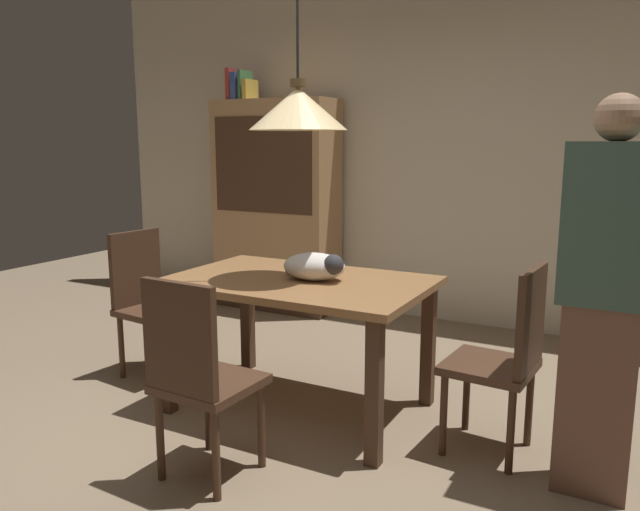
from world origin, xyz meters
The scene contains 14 objects.
ground centered at (0.00, 0.00, 0.00)m, with size 10.00×10.00×0.00m, color #847056.
back_wall centered at (0.00, 2.65, 1.45)m, with size 6.40×0.10×2.90m, color beige.
dining_table centered at (-0.04, 0.50, 0.65)m, with size 1.40×0.90×0.75m.
chair_left_side centered at (-1.17, 0.51, 0.51)m, with size 0.44×0.44×0.93m.
chair_near_front centered at (-0.04, -0.38, 0.51)m, with size 0.42×0.42×0.93m.
chair_right_side centered at (1.09, 0.49, 0.51)m, with size 0.43×0.43×0.93m.
cat_sleeping centered at (0.06, 0.51, 0.83)m, with size 0.40×0.30×0.16m.
pendant_lamp centered at (-0.04, 0.50, 1.66)m, with size 0.52×0.52×1.30m.
hutch_bookcase centered at (-1.32, 2.32, 0.89)m, with size 1.12×0.45×1.85m.
book_red_tall centered at (-1.75, 2.32, 1.99)m, with size 0.04×0.22×0.28m, color #B73833.
book_blue_wide centered at (-1.68, 2.32, 1.97)m, with size 0.06×0.24×0.24m, color #384C93.
book_green_slim centered at (-1.63, 2.32, 1.98)m, with size 0.03×0.20×0.26m, color #427A4C.
book_yellow_short centered at (-1.58, 2.32, 1.94)m, with size 0.04×0.20×0.18m, color gold.
person_standing centered at (1.49, 0.36, 0.85)m, with size 0.36×0.22×1.68m.
Camera 1 is at (1.61, -2.37, 1.49)m, focal length 34.72 mm.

